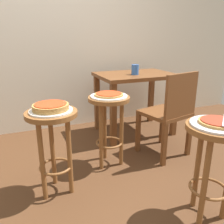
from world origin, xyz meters
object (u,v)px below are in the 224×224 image
object	(u,v)px
serving_plate_middle	(51,111)
wooden_chair	(170,112)
condiment_shaker	(137,70)
stool_foreground	(214,152)
dining_table	(135,85)
pizza_middle	(51,107)
serving_plate_leftside	(109,96)
cup_near_edge	(135,70)
stool_leftside	(109,116)
stool_middle	(53,134)
pizza_leftside	(109,94)
serving_plate_foreground	(218,124)
pizza_foreground	(218,122)

from	to	relation	value
serving_plate_middle	wooden_chair	distance (m)	1.16
condiment_shaker	wooden_chair	xyz separation A→B (m)	(-0.01, -0.73, -0.31)
stool_foreground	dining_table	bearing A→B (deg)	80.91
pizza_middle	serving_plate_middle	bearing A→B (deg)	90.00
stool_foreground	dining_table	xyz separation A→B (m)	(0.24, 1.49, 0.12)
serving_plate_leftside	dining_table	bearing A→B (deg)	46.41
serving_plate_leftside	wooden_chair	distance (m)	0.64
cup_near_edge	condiment_shaker	xyz separation A→B (m)	(0.08, 0.11, -0.02)
stool_leftside	wooden_chair	xyz separation A→B (m)	(0.60, -0.07, -0.01)
stool_foreground	serving_plate_leftside	world-z (taller)	serving_plate_leftside
serving_plate_leftside	condiment_shaker	world-z (taller)	condiment_shaker
stool_middle	cup_near_edge	world-z (taller)	cup_near_edge
stool_middle	serving_plate_middle	size ratio (longest dim) A/B	2.17
stool_foreground	cup_near_edge	size ratio (longest dim) A/B	5.74
pizza_leftside	cup_near_edge	bearing A→B (deg)	45.23
serving_plate_leftside	cup_near_edge	xyz separation A→B (m)	(0.53, 0.54, 0.13)
stool_foreground	cup_near_edge	distance (m)	1.47
serving_plate_foreground	wooden_chair	bearing A→B (deg)	72.11
stool_middle	dining_table	size ratio (longest dim) A/B	0.73
serving_plate_foreground	serving_plate_middle	world-z (taller)	same
dining_table	cup_near_edge	size ratio (longest dim) A/B	7.82
stool_middle	pizza_foreground	bearing A→B (deg)	-36.74
serving_plate_foreground	pizza_middle	size ratio (longest dim) A/B	1.28
serving_plate_foreground	dining_table	xyz separation A→B (m)	(0.24, 1.49, -0.06)
wooden_chair	serving_plate_leftside	bearing A→B (deg)	173.21
stool_middle	cup_near_edge	xyz separation A→B (m)	(1.06, 0.77, 0.31)
cup_near_edge	condiment_shaker	world-z (taller)	cup_near_edge
stool_middle	serving_plate_middle	world-z (taller)	serving_plate_middle
serving_plate_middle	dining_table	xyz separation A→B (m)	(1.11, 0.84, -0.06)
stool_foreground	serving_plate_leftside	bearing A→B (deg)	111.16
serving_plate_foreground	pizza_middle	xyz separation A→B (m)	(-0.87, 0.65, 0.03)
pizza_foreground	pizza_middle	world-z (taller)	pizza_middle
pizza_foreground	dining_table	size ratio (longest dim) A/B	0.25
serving_plate_middle	serving_plate_leftside	size ratio (longest dim) A/B	0.94
pizza_leftside	serving_plate_leftside	bearing A→B (deg)	0.00
stool_leftside	serving_plate_leftside	distance (m)	0.18
pizza_foreground	stool_leftside	bearing A→B (deg)	111.16
stool_foreground	serving_plate_foreground	xyz separation A→B (m)	(0.00, -0.00, 0.18)
serving_plate_foreground	pizza_middle	world-z (taller)	pizza_middle
cup_near_edge	serving_plate_foreground	bearing A→B (deg)	-97.73
pizza_middle	cup_near_edge	size ratio (longest dim) A/B	2.20
serving_plate_middle	condiment_shaker	bearing A→B (deg)	37.78
pizza_leftside	condiment_shaker	bearing A→B (deg)	46.74
serving_plate_foreground	stool_leftside	distance (m)	0.96
pizza_foreground	cup_near_edge	bearing A→B (deg)	82.27
stool_leftside	serving_plate_leftside	xyz separation A→B (m)	(0.00, 0.00, 0.18)
stool_foreground	serving_plate_leftside	size ratio (longest dim) A/B	2.03
serving_plate_middle	serving_plate_leftside	world-z (taller)	same
stool_middle	serving_plate_foreground	bearing A→B (deg)	-36.74
serving_plate_leftside	wooden_chair	bearing A→B (deg)	-6.79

